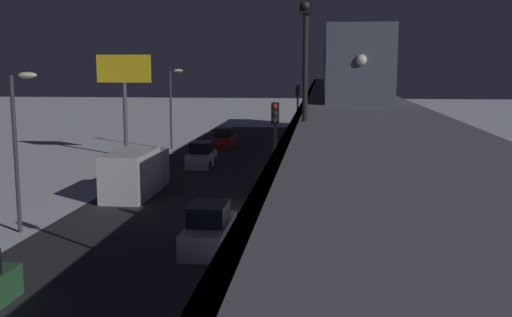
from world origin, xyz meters
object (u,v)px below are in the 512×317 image
at_px(sedan_red, 224,139).
at_px(traffic_light_near, 275,155).
at_px(subway_train, 341,64).
at_px(commercial_billboard, 124,79).
at_px(delivery_van, 136,173).
at_px(sedan_white, 201,157).
at_px(traffic_light_mid, 298,112).
at_px(sedan_silver, 209,230).
at_px(rail_signal, 306,27).

xyz_separation_m(sedan_red, traffic_light_near, (-7.50, 33.28, 3.40)).
relative_size(subway_train, commercial_billboard, 6.23).
height_order(sedan_red, delivery_van, delivery_van).
xyz_separation_m(sedan_white, commercial_billboard, (7.76, -4.94, 6.04)).
bearing_deg(sedan_red, traffic_light_mid, 130.28).
height_order(sedan_white, sedan_silver, same).
bearing_deg(sedan_white, rail_signal, 107.01).
relative_size(rail_signal, traffic_light_mid, 0.62).
distance_m(rail_signal, traffic_light_near, 9.07).
height_order(subway_train, sedan_white, subway_train).
bearing_deg(subway_train, traffic_light_mid, 42.51).
relative_size(sedan_silver, delivery_van, 0.63).
relative_size(rail_signal, sedan_silver, 0.85).
height_order(sedan_silver, delivery_van, delivery_van).
relative_size(rail_signal, sedan_red, 0.85).
height_order(sedan_white, sedan_red, same).
distance_m(traffic_light_near, traffic_light_mid, 24.43).
height_order(sedan_white, traffic_light_near, traffic_light_near).
distance_m(subway_train, sedan_white, 14.51).
relative_size(sedan_red, delivery_van, 0.64).
xyz_separation_m(subway_train, sedan_white, (11.02, 6.00, -7.29)).
bearing_deg(delivery_van, subway_train, -127.73).
bearing_deg(delivery_van, sedan_red, -95.09).
bearing_deg(sedan_red, rail_signal, 102.35).
distance_m(sedan_white, sedan_red, 11.62).
distance_m(sedan_red, delivery_van, 22.55).
xyz_separation_m(subway_train, traffic_light_near, (3.52, 27.66, -3.88)).
bearing_deg(rail_signal, traffic_light_near, -79.21).
relative_size(traffic_light_near, traffic_light_mid, 1.00).
distance_m(sedan_red, commercial_billboard, 11.89).
bearing_deg(subway_train, traffic_light_near, 82.74).
distance_m(subway_train, rail_signal, 35.28).
distance_m(delivery_van, commercial_billboard, 17.66).
xyz_separation_m(sedan_silver, traffic_light_near, (-2.90, 0.10, 3.40)).
bearing_deg(sedan_red, traffic_light_near, 102.70).
bearing_deg(traffic_light_near, traffic_light_mid, -90.00).
bearing_deg(sedan_red, commercial_billboard, 40.72).
height_order(traffic_light_near, traffic_light_mid, same).
distance_m(traffic_light_near, commercial_billboard, 30.78).
bearing_deg(traffic_light_near, sedan_silver, -1.96).
relative_size(subway_train, sedan_white, 13.36).
distance_m(sedan_silver, traffic_light_near, 4.47).
bearing_deg(rail_signal, delivery_van, -59.23).
height_order(rail_signal, traffic_light_near, rail_signal).
height_order(sedan_red, traffic_light_mid, traffic_light_mid).
height_order(subway_train, commercial_billboard, subway_train).
bearing_deg(traffic_light_mid, sedan_white, 20.25).
height_order(delivery_van, traffic_light_near, traffic_light_near).
bearing_deg(delivery_van, traffic_light_near, 131.26).
distance_m(sedan_red, sedan_silver, 33.50).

